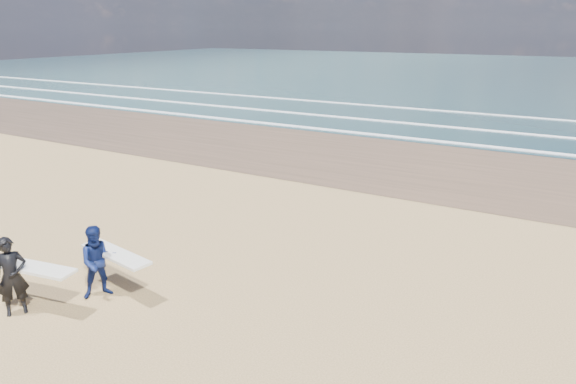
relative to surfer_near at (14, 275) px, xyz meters
The scene contains 2 objects.
surfer_near is the anchor object (origin of this frame).
surfer_far 1.81m from the surfer_near, 55.71° to the left, with size 2.25×1.33×1.79m.
Camera 1 is at (9.29, -6.00, 6.21)m, focal length 32.00 mm.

